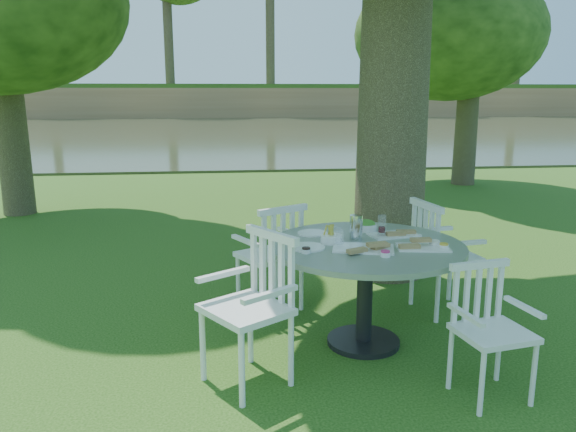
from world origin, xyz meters
name	(u,v)px	position (x,y,z in m)	size (l,w,h in m)	color
ground	(291,316)	(0.00, 0.00, 0.00)	(140.00, 140.00, 0.00)	#1A3F0D
table	(366,262)	(0.49, -0.62, 0.66)	(1.47, 1.47, 0.80)	black
chair_ne	(436,248)	(1.27, -0.05, 0.58)	(0.55, 0.58, 0.99)	white
chair_nw	(275,250)	(-0.12, 0.11, 0.57)	(0.65, 0.64, 0.97)	white
chair_sw	(258,295)	(-0.35, -1.05, 0.59)	(0.68, 0.69, 1.01)	white
chair_se	(486,319)	(1.08, -1.39, 0.50)	(0.49, 0.47, 0.85)	white
tableware	(362,237)	(0.48, -0.55, 0.84)	(1.17, 0.86, 0.20)	white
river	(233,132)	(0.00, 23.00, 0.00)	(100.00, 28.00, 0.12)	#30351F
far_bank	(230,21)	(0.28, 41.12, 7.25)	(100.00, 18.00, 15.20)	olive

